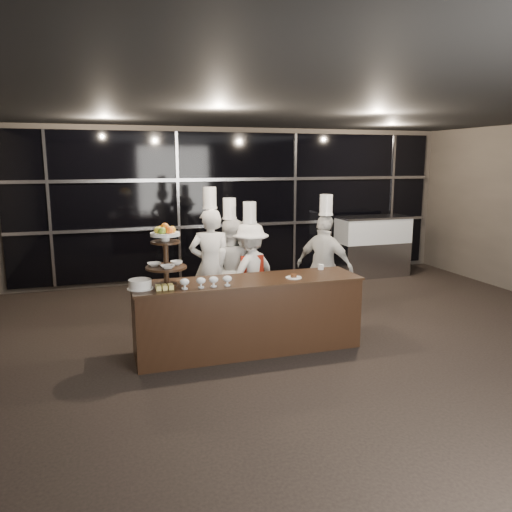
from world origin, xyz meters
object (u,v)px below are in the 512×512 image
object	(u,v)px
buffet_counter	(248,315)
display_case	(372,243)
chef_d	(324,265)
display_stand	(166,251)
chef_c	(250,272)
layer_cake	(140,284)
chef_a	(211,265)
chef_b	(230,269)

from	to	relation	value
buffet_counter	display_case	bearing A→B (deg)	41.13
display_case	chef_d	bearing A→B (deg)	-133.93
buffet_counter	display_stand	size ratio (longest dim) A/B	3.81
display_stand	chef_c	size ratio (longest dim) A/B	0.42
chef_c	chef_d	bearing A→B (deg)	-7.74
buffet_counter	chef_c	size ratio (longest dim) A/B	1.59
chef_d	display_case	bearing A→B (deg)	46.07
layer_cake	chef_d	distance (m)	2.98
buffet_counter	chef_d	size ratio (longest dim) A/B	1.51
layer_cake	chef_a	size ratio (longest dim) A/B	0.15
chef_b	chef_d	world-z (taller)	chef_d
display_stand	chef_d	distance (m)	2.72
layer_cake	display_stand	bearing A→B (deg)	9.13
display_case	layer_cake	bearing A→B (deg)	-146.85
buffet_counter	chef_c	world-z (taller)	chef_c
chef_b	chef_d	distance (m)	1.43
display_stand	chef_b	xyz separation A→B (m)	(1.11, 1.28, -0.56)
chef_c	chef_d	distance (m)	1.15
display_stand	chef_c	bearing A→B (deg)	39.03
buffet_counter	chef_b	size ratio (longest dim) A/B	1.55
chef_a	chef_d	bearing A→B (deg)	-8.55
chef_b	layer_cake	bearing A→B (deg)	-136.93
chef_a	chef_c	bearing A→B (deg)	-10.19
layer_cake	chef_c	xyz separation A→B (m)	(1.67, 1.15, -0.22)
display_stand	chef_a	bearing A→B (deg)	56.40
layer_cake	chef_c	bearing A→B (deg)	34.60
layer_cake	display_case	distance (m)	5.95
display_stand	chef_d	size ratio (longest dim) A/B	0.40
buffet_counter	layer_cake	distance (m)	1.41
chef_a	chef_b	world-z (taller)	chef_a
display_case	chef_a	world-z (taller)	chef_a
chef_b	buffet_counter	bearing A→B (deg)	-94.81
display_stand	chef_a	distance (m)	1.52
layer_cake	chef_d	world-z (taller)	chef_d
chef_a	chef_d	size ratio (longest dim) A/B	1.07
buffet_counter	chef_a	size ratio (longest dim) A/B	1.42
display_stand	chef_c	xyz separation A→B (m)	(1.36, 1.10, -0.58)
chef_a	chef_c	world-z (taller)	chef_a
display_case	chef_b	xyz separation A→B (m)	(-3.55, -1.92, 0.10)
layer_cake	display_case	xyz separation A→B (m)	(4.97, 3.25, -0.29)
buffet_counter	chef_c	distance (m)	1.20
display_stand	chef_d	world-z (taller)	chef_d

